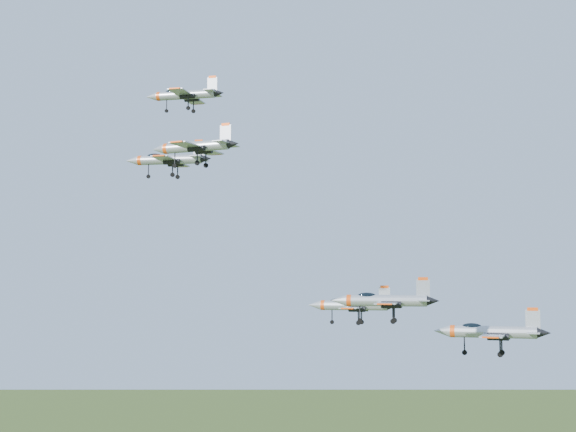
% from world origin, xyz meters
% --- Properties ---
extents(jet_lead, '(12.96, 10.73, 3.46)m').
position_xyz_m(jet_lead, '(-13.72, 11.52, 162.86)').
color(jet_lead, '#9FA4AB').
extents(jet_left_high, '(12.53, 10.44, 3.35)m').
position_xyz_m(jet_left_high, '(-10.53, -0.54, 150.74)').
color(jet_left_high, '#9FA4AB').
extents(jet_right_high, '(11.59, 9.62, 3.10)m').
position_xyz_m(jet_right_high, '(0.25, -15.69, 149.55)').
color(jet_right_high, '#9FA4AB').
extents(jet_left_low, '(13.07, 10.73, 3.51)m').
position_xyz_m(jet_left_low, '(13.04, 10.77, 130.44)').
color(jet_left_low, '#9FA4AB').
extents(jet_right_low, '(11.54, 9.58, 3.08)m').
position_xyz_m(jet_right_low, '(22.75, -16.77, 131.76)').
color(jet_right_low, '#9FA4AB').
extents(jet_trail, '(13.20, 10.87, 3.53)m').
position_xyz_m(jet_trail, '(32.99, -5.80, 128.03)').
color(jet_trail, '#9FA4AB').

